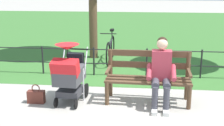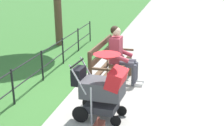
{
  "view_description": "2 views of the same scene",
  "coord_description": "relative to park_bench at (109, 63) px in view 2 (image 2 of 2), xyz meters",
  "views": [
    {
      "loc": [
        -0.5,
        5.54,
        2.28
      ],
      "look_at": [
        0.04,
        0.0,
        0.77
      ],
      "focal_mm": 49.53,
      "sensor_mm": 36.0,
      "label": 1
    },
    {
      "loc": [
        5.33,
        1.25,
        2.48
      ],
      "look_at": [
        -0.06,
        0.09,
        0.71
      ],
      "focal_mm": 48.73,
      "sensor_mm": 36.0,
      "label": 2
    }
  ],
  "objects": [
    {
      "name": "stroller",
      "position": [
        1.47,
        0.24,
        0.07
      ],
      "size": [
        0.56,
        0.92,
        1.15
      ],
      "color": "black",
      "rests_on": "ground"
    },
    {
      "name": "person_on_bench",
      "position": [
        -0.23,
        0.22,
        0.15
      ],
      "size": [
        0.55,
        0.74,
        1.28
      ],
      "color": "#42424C",
      "rests_on": "ground"
    },
    {
      "name": "ground_plane",
      "position": [
        0.65,
        0.12,
        -0.53
      ],
      "size": [
        60.0,
        60.0,
        0.0
      ],
      "primitive_type": "plane",
      "color": "#ADA89E"
    },
    {
      "name": "park_fence",
      "position": [
        0.14,
        -1.52,
        -0.1
      ],
      "size": [
        8.97,
        0.04,
        0.7
      ],
      "color": "black",
      "rests_on": "ground"
    },
    {
      "name": "park_bench",
      "position": [
        0.0,
        0.0,
        0.0
      ],
      "size": [
        1.62,
        0.66,
        0.96
      ],
      "color": "brown",
      "rests_on": "ground"
    }
  ]
}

